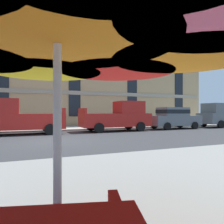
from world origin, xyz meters
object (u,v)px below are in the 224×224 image
Objects in this scene: pickup_red_midblock at (18,118)px; sedan_gray at (174,117)px; pickup_gray at (223,116)px; patio_umbrella at (57,7)px; pickup_red_downstreet at (118,117)px.

pickup_red_midblock is 1.16× the size of sedan_gray.
pickup_gray is 21.13m from patio_umbrella.
pickup_red_midblock and pickup_gray have the same top height.
pickup_red_midblock is 6.78m from pickup_red_downstreet.
pickup_red_downstreet is at bearing 180.00° from sedan_gray.
pickup_red_downstreet is 5.05m from sedan_gray.
pickup_red_downstreet is 14.17m from patio_umbrella.
pickup_red_midblock is 1.00× the size of pickup_red_downstreet.
pickup_red_midblock is at bearing 180.00° from pickup_gray.
pickup_red_midblock reaches higher than sedan_gray.
pickup_red_downstreet is 1.38× the size of patio_umbrella.
patio_umbrella is at bearing -142.99° from pickup_gray.
patio_umbrella is (0.60, -12.70, 1.11)m from pickup_red_midblock.
pickup_gray is at bearing 0.00° from pickup_red_midblock.
sedan_gray is 1.19× the size of patio_umbrella.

